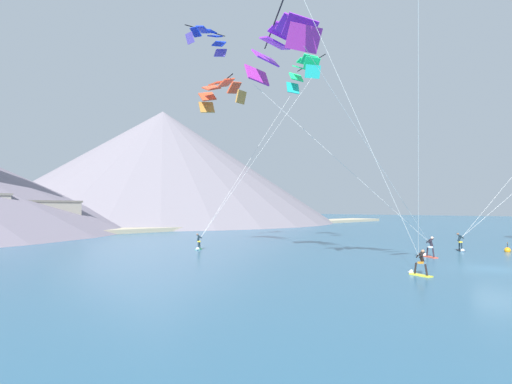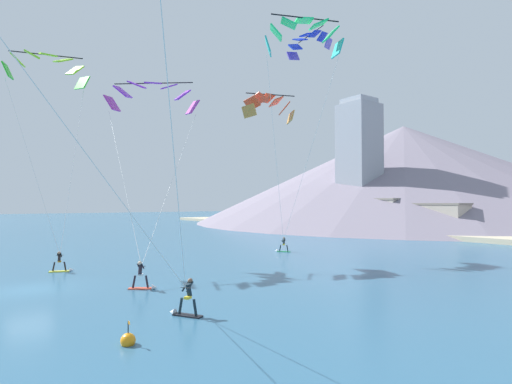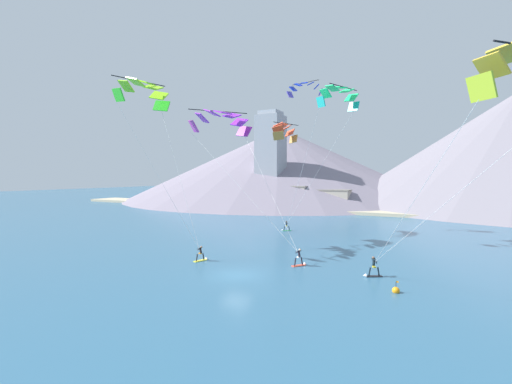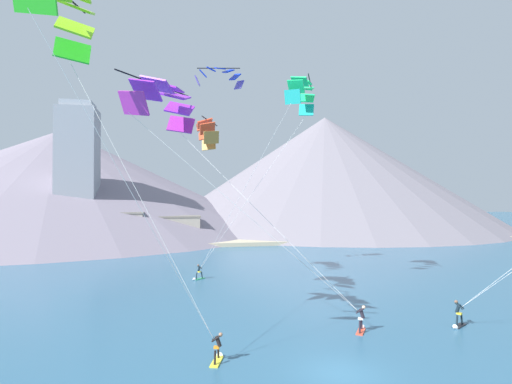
{
  "view_description": "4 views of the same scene",
  "coord_description": "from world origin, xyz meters",
  "px_view_note": "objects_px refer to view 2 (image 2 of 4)",
  "views": [
    {
      "loc": [
        -30.72,
        -6.86,
        4.14
      ],
      "look_at": [
        -2.26,
        19.9,
        5.71
      ],
      "focal_mm": 28.0,
      "sensor_mm": 36.0,
      "label": 1
    },
    {
      "loc": [
        28.01,
        -3.25,
        5.29
      ],
      "look_at": [
        -1.37,
        18.07,
        6.31
      ],
      "focal_mm": 28.0,
      "sensor_mm": 36.0,
      "label": 2
    },
    {
      "loc": [
        15.46,
        -25.71,
        8.83
      ],
      "look_at": [
        -3.83,
        11.1,
        6.84
      ],
      "focal_mm": 24.0,
      "sensor_mm": 36.0,
      "label": 3
    },
    {
      "loc": [
        -8.2,
        -18.68,
        8.73
      ],
      "look_at": [
        -0.48,
        18.46,
        9.32
      ],
      "focal_mm": 28.0,
      "sensor_mm": 36.0,
      "label": 4
    }
  ],
  "objects_px": {
    "kitesurfer_mid_center": "(282,248)",
    "parafoil_kite_near_lead": "(153,94)",
    "race_marker_buoy": "(128,341)",
    "parafoil_kite_distant_high_outer": "(308,41)",
    "parafoil_kite_distant_low_drift": "(269,105)",
    "parafoil_kite_near_trail": "(47,66)",
    "kitesurfer_near_lead": "(144,280)",
    "kitesurfer_near_trail": "(63,266)",
    "kitesurfer_far_left": "(184,303)",
    "parafoil_kite_mid_center": "(303,34)"
  },
  "relations": [
    {
      "from": "kitesurfer_mid_center",
      "to": "race_marker_buoy",
      "type": "xyz_separation_m",
      "value": [
        18.64,
        -22.9,
        -0.29
      ]
    },
    {
      "from": "kitesurfer_near_lead",
      "to": "kitesurfer_near_trail",
      "type": "relative_size",
      "value": 1.03
    },
    {
      "from": "kitesurfer_near_lead",
      "to": "kitesurfer_mid_center",
      "type": "relative_size",
      "value": 1.1
    },
    {
      "from": "kitesurfer_near_lead",
      "to": "kitesurfer_far_left",
      "type": "height_order",
      "value": "kitesurfer_near_lead"
    },
    {
      "from": "kitesurfer_far_left",
      "to": "parafoil_kite_mid_center",
      "type": "distance_m",
      "value": 23.99
    },
    {
      "from": "parafoil_kite_distant_high_outer",
      "to": "kitesurfer_mid_center",
      "type": "bearing_deg",
      "value": -145.36
    },
    {
      "from": "kitesurfer_near_lead",
      "to": "kitesurfer_far_left",
      "type": "distance_m",
      "value": 6.81
    },
    {
      "from": "kitesurfer_near_lead",
      "to": "race_marker_buoy",
      "type": "relative_size",
      "value": 1.78
    },
    {
      "from": "race_marker_buoy",
      "to": "parafoil_kite_near_lead",
      "type": "bearing_deg",
      "value": 156.61
    },
    {
      "from": "parafoil_kite_distant_low_drift",
      "to": "race_marker_buoy",
      "type": "distance_m",
      "value": 31.32
    },
    {
      "from": "kitesurfer_near_trail",
      "to": "parafoil_kite_distant_low_drift",
      "type": "relative_size",
      "value": 0.28
    },
    {
      "from": "kitesurfer_near_lead",
      "to": "kitesurfer_near_trail",
      "type": "height_order",
      "value": "kitesurfer_near_lead"
    },
    {
      "from": "kitesurfer_far_left",
      "to": "parafoil_kite_mid_center",
      "type": "xyz_separation_m",
      "value": [
        -6.56,
        13.72,
        18.55
      ]
    },
    {
      "from": "parafoil_kite_near_trail",
      "to": "parafoil_kite_distant_high_outer",
      "type": "relative_size",
      "value": 3.18
    },
    {
      "from": "kitesurfer_mid_center",
      "to": "parafoil_kite_near_trail",
      "type": "xyz_separation_m",
      "value": [
        -7.99,
        -21.94,
        17.8
      ]
    },
    {
      "from": "parafoil_kite_distant_low_drift",
      "to": "parafoil_kite_near_trail",
      "type": "bearing_deg",
      "value": -114.04
    },
    {
      "from": "parafoil_kite_distant_high_outer",
      "to": "parafoil_kite_distant_low_drift",
      "type": "relative_size",
      "value": 0.92
    },
    {
      "from": "parafoil_kite_distant_low_drift",
      "to": "parafoil_kite_near_lead",
      "type": "bearing_deg",
      "value": -109.7
    },
    {
      "from": "kitesurfer_far_left",
      "to": "parafoil_kite_distant_high_outer",
      "type": "bearing_deg",
      "value": 123.14
    },
    {
      "from": "kitesurfer_near_trail",
      "to": "parafoil_kite_near_lead",
      "type": "height_order",
      "value": "parafoil_kite_near_lead"
    },
    {
      "from": "kitesurfer_near_lead",
      "to": "parafoil_kite_near_trail",
      "type": "height_order",
      "value": "parafoil_kite_near_trail"
    },
    {
      "from": "parafoil_kite_distant_high_outer",
      "to": "parafoil_kite_distant_low_drift",
      "type": "xyz_separation_m",
      "value": [
        -1.75,
        -4.08,
        -7.17
      ]
    },
    {
      "from": "kitesurfer_near_lead",
      "to": "kitesurfer_mid_center",
      "type": "distance_m",
      "value": 21.23
    },
    {
      "from": "kitesurfer_near_trail",
      "to": "parafoil_kite_near_lead",
      "type": "bearing_deg",
      "value": 109.89
    },
    {
      "from": "kitesurfer_mid_center",
      "to": "parafoil_kite_distant_high_outer",
      "type": "xyz_separation_m",
      "value": [
        2.49,
        1.72,
        22.32
      ]
    },
    {
      "from": "kitesurfer_mid_center",
      "to": "parafoil_kite_near_lead",
      "type": "relative_size",
      "value": 0.1
    },
    {
      "from": "parafoil_kite_mid_center",
      "to": "parafoil_kite_distant_low_drift",
      "type": "relative_size",
      "value": 3.05
    },
    {
      "from": "parafoil_kite_near_trail",
      "to": "parafoil_kite_distant_low_drift",
      "type": "bearing_deg",
      "value": 65.96
    },
    {
      "from": "kitesurfer_far_left",
      "to": "parafoil_kite_near_trail",
      "type": "xyz_separation_m",
      "value": [
        -24.33,
        -2.46,
        17.69
      ]
    },
    {
      "from": "parafoil_kite_near_lead",
      "to": "parafoil_kite_near_trail",
      "type": "distance_m",
      "value": 10.02
    },
    {
      "from": "kitesurfer_near_lead",
      "to": "kitesurfer_mid_center",
      "type": "bearing_deg",
      "value": 116.73
    },
    {
      "from": "parafoil_kite_distant_high_outer",
      "to": "parafoil_kite_near_lead",
      "type": "bearing_deg",
      "value": -110.66
    },
    {
      "from": "parafoil_kite_near_trail",
      "to": "parafoil_kite_mid_center",
      "type": "height_order",
      "value": "parafoil_kite_mid_center"
    },
    {
      "from": "kitesurfer_mid_center",
      "to": "parafoil_kite_near_trail",
      "type": "bearing_deg",
      "value": -110.01
    },
    {
      "from": "kitesurfer_mid_center",
      "to": "parafoil_kite_distant_low_drift",
      "type": "xyz_separation_m",
      "value": [
        0.74,
        -2.36,
        15.15
      ]
    },
    {
      "from": "kitesurfer_far_left",
      "to": "parafoil_kite_mid_center",
      "type": "relative_size",
      "value": 0.09
    },
    {
      "from": "parafoil_kite_mid_center",
      "to": "kitesurfer_mid_center",
      "type": "bearing_deg",
      "value": 149.49
    },
    {
      "from": "race_marker_buoy",
      "to": "parafoil_kite_distant_high_outer",
      "type": "bearing_deg",
      "value": 123.25
    },
    {
      "from": "kitesurfer_mid_center",
      "to": "parafoil_kite_mid_center",
      "type": "height_order",
      "value": "parafoil_kite_mid_center"
    },
    {
      "from": "kitesurfer_far_left",
      "to": "parafoil_kite_near_trail",
      "type": "relative_size",
      "value": 0.1
    },
    {
      "from": "kitesurfer_mid_center",
      "to": "parafoil_kite_mid_center",
      "type": "xyz_separation_m",
      "value": [
        9.79,
        -5.77,
        18.67
      ]
    },
    {
      "from": "parafoil_kite_mid_center",
      "to": "kitesurfer_near_trail",
      "type": "bearing_deg",
      "value": -121.93
    },
    {
      "from": "kitesurfer_far_left",
      "to": "parafoil_kite_distant_high_outer",
      "type": "relative_size",
      "value": 0.32
    },
    {
      "from": "parafoil_kite_near_trail",
      "to": "kitesurfer_near_lead",
      "type": "bearing_deg",
      "value": 9.64
    },
    {
      "from": "kitesurfer_near_trail",
      "to": "kitesurfer_far_left",
      "type": "xyz_separation_m",
      "value": [
        16.55,
        2.31,
        0.11
      ]
    },
    {
      "from": "kitesurfer_near_trail",
      "to": "race_marker_buoy",
      "type": "distance_m",
      "value": 18.88
    },
    {
      "from": "parafoil_kite_near_lead",
      "to": "parafoil_kite_distant_low_drift",
      "type": "xyz_separation_m",
      "value": [
        3.97,
        11.09,
        -0.31
      ]
    },
    {
      "from": "kitesurfer_far_left",
      "to": "parafoil_kite_distant_low_drift",
      "type": "bearing_deg",
      "value": 132.32
    },
    {
      "from": "kitesurfer_mid_center",
      "to": "parafoil_kite_near_trail",
      "type": "relative_size",
      "value": 0.09
    },
    {
      "from": "parafoil_kite_mid_center",
      "to": "parafoil_kite_near_trail",
      "type": "bearing_deg",
      "value": -137.7
    }
  ]
}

